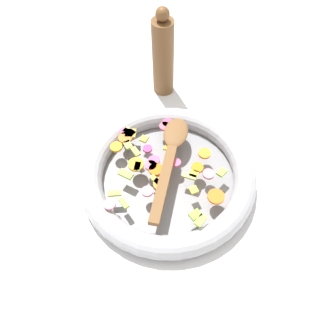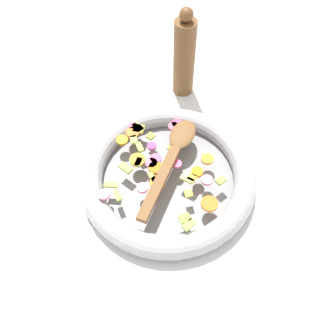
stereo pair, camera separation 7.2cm
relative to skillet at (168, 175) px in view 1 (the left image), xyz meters
name	(u,v)px [view 1 (the left image)]	position (x,y,z in m)	size (l,w,h in m)	color
ground_plane	(168,180)	(0.00, 0.00, -0.02)	(4.00, 4.00, 0.00)	silver
skillet	(168,175)	(0.00, 0.00, 0.00)	(0.40, 0.40, 0.05)	slate
chopped_vegetables	(158,164)	(-0.02, -0.01, 0.03)	(0.31, 0.28, 0.01)	orange
wooden_spoon	(171,154)	(-0.01, 0.03, 0.04)	(0.17, 0.27, 0.01)	brown
pepper_mill	(163,56)	(-0.21, 0.23, 0.09)	(0.06, 0.06, 0.24)	brown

